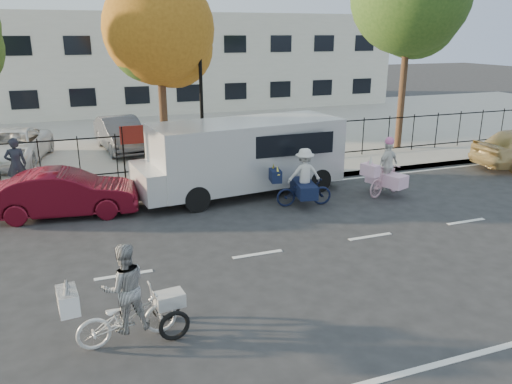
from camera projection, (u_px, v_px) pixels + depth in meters
name	position (u px, v px, depth m)	size (l,w,h in m)	color
ground	(258.00, 254.00, 11.45)	(120.00, 120.00, 0.00)	#333334
road_markings	(258.00, 254.00, 11.44)	(60.00, 9.52, 0.01)	silver
curb	(202.00, 189.00, 15.93)	(60.00, 0.10, 0.15)	#A8A399
sidewalk	(195.00, 181.00, 16.87)	(60.00, 2.20, 0.15)	#A8A399
parking_lot	(153.00, 133.00, 24.82)	(60.00, 15.60, 0.15)	#A8A399
iron_fence	(187.00, 150.00, 17.60)	(58.00, 0.06, 1.50)	black
building	(125.00, 62.00, 32.87)	(34.00, 10.00, 6.00)	silver
lamppost	(201.00, 87.00, 16.74)	(0.36, 0.36, 4.33)	black
street_sign	(134.00, 142.00, 16.48)	(0.85, 0.06, 1.80)	black
zebra_trike	(127.00, 304.00, 8.06)	(2.01, 0.85, 1.72)	silver
unicorn_bike	(386.00, 174.00, 15.40)	(1.87, 1.36, 1.85)	#ECB3C3
bull_bike	(303.00, 183.00, 14.49)	(1.89, 1.31, 1.71)	#101735
white_van	(244.00, 154.00, 15.48)	(6.63, 2.82, 2.28)	silver
red_sedan	(65.00, 193.00, 13.71)	(1.36, 3.90, 1.29)	#580A18
pedestrian	(16.00, 165.00, 15.28)	(0.62, 0.40, 1.69)	black
lot_car_b	(13.00, 146.00, 18.74)	(2.07, 4.48, 1.25)	white
lot_car_c	(121.00, 134.00, 20.67)	(1.46, 4.19, 1.38)	#4C4E54
tree_mid	(163.00, 35.00, 16.85)	(3.73, 3.73, 6.84)	#442D1D
tree_east	(412.00, 0.00, 19.74)	(4.73, 4.73, 8.68)	#442D1D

